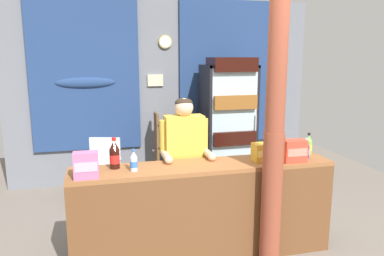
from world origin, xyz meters
TOP-DOWN VIEW (x-y plane):
  - ground_plane at (0.00, 1.12)m, footprint 7.25×7.25m
  - back_wall_curtained at (-0.02, 2.83)m, footprint 4.73×0.22m
  - stall_counter at (-0.05, 0.26)m, footprint 2.52×0.46m
  - timber_post at (0.50, 0.03)m, footprint 0.21×0.19m
  - drink_fridge at (0.87, 2.28)m, footprint 0.75×0.66m
  - bottle_shelf_rack at (0.04, 2.48)m, footprint 0.48×0.28m
  - plastic_lawn_chair at (-0.98, 2.03)m, footprint 0.54×0.54m
  - shopkeeper at (-0.16, 0.72)m, footprint 0.51×0.42m
  - soda_bottle_cola at (-0.89, 0.43)m, footprint 0.09×0.09m
  - soda_bottle_water at (-0.72, 0.31)m, footprint 0.07×0.07m
  - soda_bottle_grape_soda at (1.01, 0.33)m, footprint 0.08×0.08m
  - soda_bottle_lime_soda at (1.11, 0.45)m, footprint 0.07×0.07m
  - snack_box_choco_powder at (0.55, 0.33)m, footprint 0.22×0.15m
  - snack_box_wafer at (-1.13, 0.20)m, footprint 0.21×0.12m
  - snack_box_crackers at (0.82, 0.22)m, footprint 0.23×0.13m

SIDE VIEW (x-z plane):
  - ground_plane at x=0.00m, z-range 0.00..0.00m
  - plastic_lawn_chair at x=-0.98m, z-range 0.06..0.92m
  - stall_counter at x=-0.05m, z-range 0.09..1.03m
  - bottle_shelf_rack at x=0.04m, z-range 0.02..1.14m
  - shopkeeper at x=-0.16m, z-range 0.19..1.73m
  - soda_bottle_water at x=-0.72m, z-range 0.92..1.13m
  - soda_bottle_grape_soda at x=1.01m, z-range 0.92..1.13m
  - snack_box_choco_powder at x=0.55m, z-range 0.94..1.12m
  - soda_bottle_lime_soda at x=1.11m, z-range 0.92..1.15m
  - snack_box_crackers at x=0.82m, z-range 0.94..1.16m
  - snack_box_wafer at x=-1.13m, z-range 0.94..1.17m
  - drink_fridge at x=0.87m, z-range 0.10..2.03m
  - soda_bottle_cola at x=-0.89m, z-range 0.92..1.21m
  - timber_post at x=0.50m, z-range -0.05..2.52m
  - back_wall_curtained at x=-0.02m, z-range 0.04..2.84m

